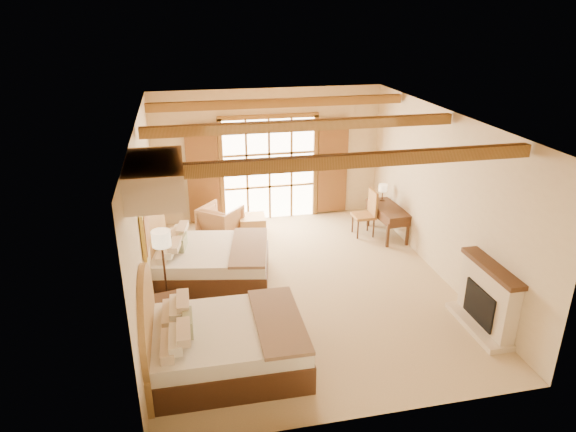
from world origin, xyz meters
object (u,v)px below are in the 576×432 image
object	(u,v)px
bed_near	(215,342)
desk	(387,220)
bed_far	(202,259)
armchair	(221,222)
nightstand	(171,316)

from	to	relation	value
bed_near	desk	xyz separation A→B (m)	(4.26, 3.91, -0.08)
bed_far	armchair	world-z (taller)	bed_far
bed_near	armchair	xyz separation A→B (m)	(0.49, 4.61, -0.07)
bed_near	armchair	size ratio (longest dim) A/B	2.73
desk	nightstand	bearing A→B (deg)	-152.84
bed_near	armchair	bearing A→B (deg)	84.63
bed_far	armchair	size ratio (longest dim) A/B	2.99
bed_near	nightstand	size ratio (longest dim) A/B	3.64
armchair	desk	bearing A→B (deg)	-150.77
nightstand	bed_near	bearing A→B (deg)	-68.78
nightstand	desk	size ratio (longest dim) A/B	0.48
bed_near	nightstand	world-z (taller)	bed_near
bed_far	nightstand	distance (m)	1.77
bed_far	desk	world-z (taller)	bed_far
armchair	desk	size ratio (longest dim) A/B	0.63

